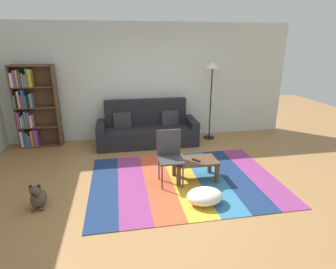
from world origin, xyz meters
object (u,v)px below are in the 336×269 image
at_px(tv_remote, 196,160).
at_px(folding_chair, 170,152).
at_px(bookshelf, 32,108).
at_px(dog, 38,197).
at_px(pouf, 205,196).
at_px(couch, 147,129).
at_px(standing_lamp, 212,75).
at_px(coffee_table, 195,163).

distance_m(tv_remote, folding_chair, 0.47).
distance_m(bookshelf, folding_chair, 3.49).
distance_m(dog, tv_remote, 2.48).
relative_size(pouf, dog, 1.34).
relative_size(couch, standing_lamp, 1.23).
height_order(coffee_table, pouf, coffee_table).
relative_size(coffee_table, tv_remote, 4.90).
height_order(couch, coffee_table, couch).
bearing_deg(bookshelf, couch, -6.42).
xyz_separation_m(bookshelf, coffee_table, (3.11, -2.21, -0.59)).
xyz_separation_m(couch, bookshelf, (-2.50, 0.28, 0.55)).
distance_m(bookshelf, coffee_table, 3.87).
bearing_deg(pouf, standing_lamp, 70.41).
height_order(pouf, dog, dog).
xyz_separation_m(bookshelf, pouf, (3.05, -2.98, -0.76)).
relative_size(couch, bookshelf, 1.25).
xyz_separation_m(coffee_table, tv_remote, (0.00, -0.04, 0.08)).
xyz_separation_m(coffee_table, folding_chair, (-0.44, -0.01, 0.24)).
bearing_deg(dog, coffee_table, 9.61).
bearing_deg(tv_remote, couch, 69.07).
height_order(standing_lamp, tv_remote, standing_lamp).
xyz_separation_m(dog, folding_chair, (2.00, 0.41, 0.37)).
xyz_separation_m(pouf, folding_chair, (-0.38, 0.76, 0.41)).
distance_m(coffee_table, tv_remote, 0.09).
height_order(dog, folding_chair, folding_chair).
distance_m(bookshelf, tv_remote, 3.88).
height_order(bookshelf, folding_chair, bookshelf).
bearing_deg(bookshelf, pouf, -44.35).
bearing_deg(coffee_table, folding_chair, -179.32).
bearing_deg(pouf, tv_remote, 84.81).
bearing_deg(dog, pouf, -8.50).
bearing_deg(dog, tv_remote, 8.68).
bearing_deg(standing_lamp, dog, -144.13).
height_order(tv_remote, folding_chair, folding_chair).
relative_size(dog, tv_remote, 2.65).
height_order(couch, dog, couch).
bearing_deg(coffee_table, dog, -170.39).
bearing_deg(tv_remote, pouf, -133.36).
xyz_separation_m(couch, standing_lamp, (1.54, 0.09, 1.19)).
bearing_deg(tv_remote, standing_lamp, 27.62).
height_order(bookshelf, tv_remote, bookshelf).
distance_m(bookshelf, dog, 2.81).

